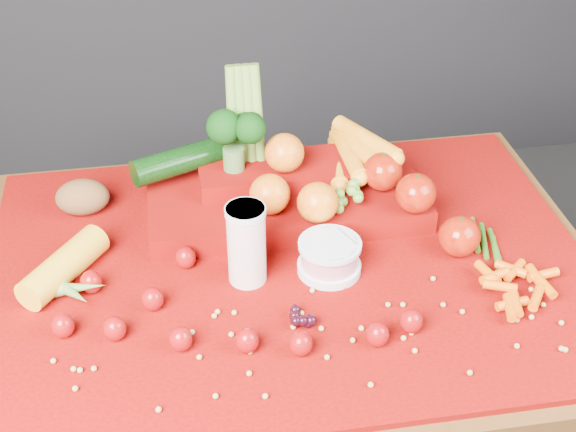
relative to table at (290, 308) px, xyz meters
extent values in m
cube|color=#3E270E|center=(0.00, 0.00, 0.07)|extent=(1.10, 0.80, 0.05)
cube|color=#3E270E|center=(-0.48, 0.33, -0.31)|extent=(0.06, 0.06, 0.70)
cube|color=#3E270E|center=(0.48, 0.33, -0.31)|extent=(0.06, 0.06, 0.70)
cube|color=#770803|center=(0.00, 0.00, 0.10)|extent=(1.05, 0.75, 0.01)
cylinder|color=beige|center=(-0.08, -0.03, 0.18)|extent=(0.06, 0.06, 0.15)
cylinder|color=silver|center=(-0.08, -0.03, 0.25)|extent=(0.07, 0.07, 0.01)
cylinder|color=silver|center=(0.06, -0.03, 0.11)|extent=(0.11, 0.11, 0.02)
cylinder|color=#CC8794|center=(0.06, -0.03, 0.14)|extent=(0.10, 0.10, 0.05)
cylinder|color=silver|center=(0.06, -0.03, 0.16)|extent=(0.11, 0.11, 0.01)
ellipsoid|color=maroon|center=(-0.24, -0.08, 0.13)|extent=(0.04, 0.04, 0.04)
cone|color=#12400B|center=(-0.24, -0.08, 0.15)|extent=(0.03, 0.03, 0.01)
ellipsoid|color=maroon|center=(-0.30, -0.14, 0.13)|extent=(0.04, 0.04, 0.04)
cone|color=#12400B|center=(-0.30, -0.14, 0.15)|extent=(0.03, 0.03, 0.01)
ellipsoid|color=maroon|center=(-0.20, -0.18, 0.13)|extent=(0.04, 0.04, 0.04)
cone|color=#12400B|center=(-0.20, -0.18, 0.15)|extent=(0.03, 0.03, 0.01)
ellipsoid|color=maroon|center=(-0.10, -0.20, 0.13)|extent=(0.04, 0.04, 0.04)
cone|color=#12400B|center=(-0.10, -0.20, 0.15)|extent=(0.03, 0.03, 0.01)
ellipsoid|color=maroon|center=(-0.02, -0.22, 0.13)|extent=(0.04, 0.04, 0.04)
cone|color=#12400B|center=(-0.02, -0.22, 0.15)|extent=(0.03, 0.03, 0.01)
ellipsoid|color=maroon|center=(0.10, -0.22, 0.13)|extent=(0.04, 0.04, 0.04)
cone|color=#12400B|center=(0.10, -0.22, 0.15)|extent=(0.03, 0.03, 0.01)
ellipsoid|color=maroon|center=(-0.18, 0.02, 0.13)|extent=(0.04, 0.04, 0.04)
cone|color=#12400B|center=(-0.18, 0.02, 0.15)|extent=(0.03, 0.03, 0.01)
ellipsoid|color=maroon|center=(-0.34, -0.02, 0.13)|extent=(0.04, 0.04, 0.04)
cone|color=#12400B|center=(-0.34, -0.02, 0.15)|extent=(0.03, 0.03, 0.01)
ellipsoid|color=maroon|center=(0.16, -0.20, 0.13)|extent=(0.04, 0.04, 0.04)
cone|color=#12400B|center=(0.16, -0.20, 0.15)|extent=(0.03, 0.03, 0.01)
ellipsoid|color=maroon|center=(-0.38, -0.12, 0.13)|extent=(0.04, 0.04, 0.04)
cone|color=#12400B|center=(-0.38, -0.12, 0.15)|extent=(0.03, 0.03, 0.01)
cylinder|color=gold|center=(-0.39, 0.02, 0.13)|extent=(0.15, 0.18, 0.06)
ellipsoid|color=brown|center=(-0.36, 0.22, 0.14)|extent=(0.10, 0.07, 0.07)
cube|color=#770803|center=(0.02, 0.15, 0.13)|extent=(0.52, 0.22, 0.04)
cube|color=#770803|center=(0.00, 0.20, 0.17)|extent=(0.28, 0.12, 0.03)
sphere|color=#A5230E|center=(0.24, 0.06, 0.19)|extent=(0.07, 0.07, 0.07)
sphere|color=#A5230E|center=(0.30, -0.02, 0.14)|extent=(0.07, 0.07, 0.07)
sphere|color=#A5230E|center=(0.20, 0.14, 0.19)|extent=(0.07, 0.07, 0.07)
sphere|color=red|center=(-0.02, 0.10, 0.19)|extent=(0.07, 0.07, 0.07)
sphere|color=red|center=(0.06, 0.06, 0.19)|extent=(0.07, 0.07, 0.07)
sphere|color=red|center=(0.02, 0.18, 0.22)|extent=(0.07, 0.07, 0.07)
cylinder|color=orange|center=(0.13, 0.22, 0.17)|extent=(0.06, 0.18, 0.04)
cylinder|color=orange|center=(0.15, 0.22, 0.18)|extent=(0.04, 0.17, 0.04)
cylinder|color=orange|center=(0.17, 0.22, 0.20)|extent=(0.07, 0.18, 0.04)
cylinder|color=orange|center=(0.19, 0.22, 0.21)|extent=(0.11, 0.17, 0.04)
cylinder|color=#3F662D|center=(-0.07, 0.20, 0.21)|extent=(0.04, 0.04, 0.04)
cylinder|color=olive|center=(-0.07, 0.24, 0.26)|extent=(0.03, 0.06, 0.22)
cylinder|color=olive|center=(-0.05, 0.24, 0.26)|extent=(0.02, 0.06, 0.22)
cylinder|color=olive|center=(-0.04, 0.24, 0.26)|extent=(0.02, 0.06, 0.22)
cylinder|color=olive|center=(-0.02, 0.24, 0.26)|extent=(0.03, 0.06, 0.22)
cylinder|color=black|center=(-0.14, 0.24, 0.20)|extent=(0.26, 0.14, 0.05)
camera|label=1|loc=(-0.18, -1.08, 0.99)|focal=50.00mm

